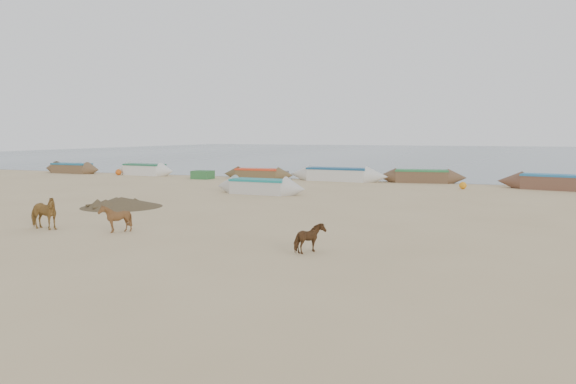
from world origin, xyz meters
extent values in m
plane|color=tan|center=(0.00, 0.00, 0.00)|extent=(140.00, 140.00, 0.00)
plane|color=slate|center=(0.00, 82.00, 0.01)|extent=(160.00, 160.00, 0.00)
imported|color=olive|center=(-6.88, -1.89, 0.58)|extent=(1.41, 0.70, 1.16)
imported|color=#57361B|center=(-4.12, -1.49, 0.48)|extent=(0.99, 0.91, 0.97)
imported|color=#55341B|center=(3.08, -2.19, 0.41)|extent=(0.74, 0.85, 0.82)
cone|color=brown|center=(-8.17, 4.08, 0.22)|extent=(4.55, 4.55, 0.45)
cube|color=#306B37|center=(-12.74, 19.39, 0.30)|extent=(1.40, 1.20, 0.60)
sphere|color=orange|center=(5.73, 18.32, 0.22)|extent=(0.44, 0.44, 0.44)
cube|color=slate|center=(-7.60, 21.65, 0.28)|extent=(1.20, 1.10, 0.56)
sphere|color=#C85312|center=(-20.92, 20.17, 0.24)|extent=(0.48, 0.48, 0.48)
camera|label=1|loc=(8.09, -16.80, 3.33)|focal=35.00mm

